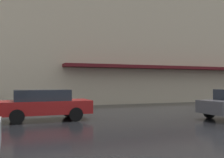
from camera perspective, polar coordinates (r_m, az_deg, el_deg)
The scene contains 2 objects.
haussmann_block_corner at distance 34.10m, azimuth 4.23°, elevation 15.49°, with size 21.16×29.72×23.09m.
car_red at distance 12.71m, azimuth -14.32°, elevation -5.16°, with size 1.85×4.10×1.41m.
Camera 1 is at (-7.08, -5.49, 1.72)m, focal length 42.70 mm.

